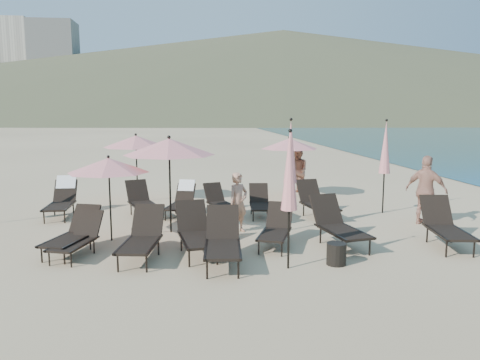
{
  "coord_description": "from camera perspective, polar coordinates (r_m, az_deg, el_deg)",
  "views": [
    {
      "loc": [
        -1.57,
        -9.52,
        3.05
      ],
      "look_at": [
        -0.17,
        3.5,
        1.1
      ],
      "focal_mm": 35.0,
      "sensor_mm": 36.0,
      "label": 1
    }
  ],
  "objects": [
    {
      "name": "ground",
      "position": [
        10.12,
        3.13,
        -9.08
      ],
      "size": [
        800.0,
        800.0,
        0.0
      ],
      "primitive_type": "plane",
      "color": "#D6BA8C",
      "rests_on": "ground"
    },
    {
      "name": "volcanic_headland",
      "position": [
        321.41,
        7.21,
        12.57
      ],
      "size": [
        690.0,
        690.0,
        55.0
      ],
      "color": "brown",
      "rests_on": "ground"
    },
    {
      "name": "hotel_skyline",
      "position": [
        296.2,
        -24.74,
        11.78
      ],
      "size": [
        109.0,
        82.0,
        55.0
      ],
      "color": "beige",
      "rests_on": "ground"
    },
    {
      "name": "lounger_0",
      "position": [
        10.49,
        -19.16,
        -6.62
      ],
      "size": [
        0.97,
        1.6,
        0.86
      ],
      "rotation": [
        0.0,
        0.0,
        -0.29
      ],
      "color": "black",
      "rests_on": "ground"
    },
    {
      "name": "lounger_1",
      "position": [
        9.92,
        -11.84,
        -6.77
      ],
      "size": [
        0.91,
        1.83,
        1.01
      ],
      "rotation": [
        0.0,
        0.0,
        -0.14
      ],
      "color": "black",
      "rests_on": "ground"
    },
    {
      "name": "lounger_2",
      "position": [
        9.41,
        -2.12,
        -7.31
      ],
      "size": [
        0.82,
        1.87,
        1.05
      ],
      "rotation": [
        0.0,
        0.0,
        -0.07
      ],
      "color": "black",
      "rests_on": "ground"
    },
    {
      "name": "lounger_3",
      "position": [
        10.64,
        4.41,
        -5.85
      ],
      "size": [
        1.1,
        1.68,
        0.91
      ],
      "rotation": [
        0.0,
        0.0,
        -0.35
      ],
      "color": "black",
      "rests_on": "ground"
    },
    {
      "name": "lounger_4",
      "position": [
        10.87,
        11.86,
        -5.3
      ],
      "size": [
        1.03,
        1.94,
        1.06
      ],
      "rotation": [
        0.0,
        0.0,
        0.19
      ],
      "color": "black",
      "rests_on": "ground"
    },
    {
      "name": "lounger_5",
      "position": [
        11.58,
        23.72,
        -5.04
      ],
      "size": [
        0.94,
        1.89,
        1.04
      ],
      "rotation": [
        0.0,
        0.0,
        -0.14
      ],
      "color": "black",
      "rests_on": "ground"
    },
    {
      "name": "lounger_6",
      "position": [
        14.53,
        -20.88,
        -2.09
      ],
      "size": [
        0.69,
        1.79,
        1.11
      ],
      "rotation": [
        0.0,
        0.0,
        0.02
      ],
      "color": "black",
      "rests_on": "ground"
    },
    {
      "name": "lounger_7",
      "position": [
        13.93,
        -11.88,
        -2.45
      ],
      "size": [
        1.18,
        1.81,
        0.97
      ],
      "rotation": [
        0.0,
        0.0,
        0.35
      ],
      "color": "black",
      "rests_on": "ground"
    },
    {
      "name": "lounger_8",
      "position": [
        13.83,
        -7.13,
        -2.38
      ],
      "size": [
        0.97,
        1.65,
        0.97
      ],
      "rotation": [
        0.0,
        0.0,
        -0.28
      ],
      "color": "black",
      "rests_on": "ground"
    },
    {
      "name": "lounger_9",
      "position": [
        13.83,
        -2.46,
        -2.57
      ],
      "size": [
        1.03,
        1.61,
        0.87
      ],
      "rotation": [
        0.0,
        0.0,
        0.33
      ],
      "color": "black",
      "rests_on": "ground"
    },
    {
      "name": "lounger_10",
      "position": [
        13.65,
        2.43,
        -2.7
      ],
      "size": [
        0.68,
        1.55,
        0.87
      ],
      "rotation": [
        0.0,
        0.0,
        -0.07
      ],
      "color": "black",
      "rests_on": "ground"
    },
    {
      "name": "lounger_11",
      "position": [
        13.59,
        9.29,
        -2.58
      ],
      "size": [
        0.94,
        1.84,
        1.01
      ],
      "rotation": [
        0.0,
        0.0,
        0.16
      ],
      "color": "black",
      "rests_on": "ground"
    },
    {
      "name": "lounger_12",
      "position": [
        10.1,
        -5.39,
        -6.28
      ],
      "size": [
        0.95,
        1.88,
        1.03
      ],
      "rotation": [
        0.0,
        0.0,
        0.16
      ],
      "color": "black",
      "rests_on": "ground"
    },
    {
      "name": "lounger_13",
      "position": [
        10.77,
        -19.69,
        -6.08
      ],
      "size": [
        1.08,
        1.73,
        0.93
      ],
      "rotation": [
        0.0,
        0.0,
        -0.31
      ],
      "color": "black",
      "rests_on": "ground"
    },
    {
      "name": "umbrella_open_0",
      "position": [
        11.24,
        -15.72,
        1.73
      ],
      "size": [
        1.88,
        1.88,
        2.03
      ],
      "color": "black",
      "rests_on": "ground"
    },
    {
      "name": "umbrella_open_1",
      "position": [
        11.69,
        -8.63,
        4.01
      ],
      "size": [
        2.27,
        2.27,
        2.45
      ],
      "color": "black",
      "rests_on": "ground"
    },
    {
      "name": "umbrella_open_2",
      "position": [
        15.89,
        -12.57,
        4.61
      ],
      "size": [
        2.14,
        2.14,
        2.31
      ],
      "color": "black",
      "rests_on": "ground"
    },
    {
      "name": "umbrella_open_3",
      "position": [
        16.4,
        6.02,
        4.43
      ],
      "size": [
        2.01,
        2.01,
        2.16
      ],
      "color": "black",
      "rests_on": "ground"
    },
    {
      "name": "umbrella_closed_0",
      "position": [
        8.9,
        6.07,
        0.92
      ],
      "size": [
        0.32,
        0.32,
        2.71
      ],
      "color": "black",
      "rests_on": "ground"
    },
    {
      "name": "umbrella_closed_1",
      "position": [
        14.46,
        17.3,
        3.74
      ],
      "size": [
        0.33,
        0.33,
        2.81
      ],
      "color": "black",
      "rests_on": "ground"
    },
    {
      "name": "umbrella_closed_3",
      "position": [
        11.85,
        6.18,
        3.32
      ],
      "size": [
        0.34,
        0.34,
        2.87
      ],
      "color": "black",
      "rests_on": "ground"
    },
    {
      "name": "side_table_0",
      "position": [
        10.71,
        -11.96,
        -6.94
      ],
      "size": [
        0.42,
        0.42,
        0.48
      ],
      "primitive_type": "cylinder",
      "color": "black",
      "rests_on": "ground"
    },
    {
      "name": "side_table_1",
      "position": [
        9.62,
        11.67,
        -8.82
      ],
      "size": [
        0.39,
        0.39,
        0.44
      ],
      "primitive_type": "cylinder",
      "color": "black",
      "rests_on": "ground"
    },
    {
      "name": "beachgoer_a",
      "position": [
        11.76,
        -0.22,
        -2.76
      ],
      "size": [
        0.66,
        0.61,
        1.52
      ],
      "primitive_type": "imported",
      "rotation": [
        0.0,
        0.0,
        0.58
      ],
      "color": "tan",
      "rests_on": "ground"
    },
    {
      "name": "beachgoer_b",
      "position": [
        17.3,
        7.05,
        1.1
      ],
      "size": [
        0.83,
        0.96,
        1.7
      ],
      "primitive_type": "imported",
      "rotation": [
        0.0,
        0.0,
        -1.32
      ],
      "color": "#AD7259",
      "rests_on": "ground"
    },
    {
      "name": "beachgoer_c",
      "position": [
        13.47,
        21.76,
        -1.18
      ],
      "size": [
        1.1,
        1.1,
        1.87
      ],
      "primitive_type": "imported",
      "rotation": [
        0.0,
        0.0,
        2.36
      ],
      "color": "tan",
      "rests_on": "ground"
    }
  ]
}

